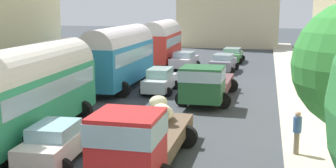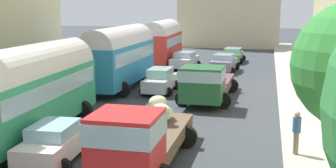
{
  "view_description": "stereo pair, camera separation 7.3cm",
  "coord_description": "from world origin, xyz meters",
  "px_view_note": "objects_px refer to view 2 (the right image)",
  "views": [
    {
      "loc": [
        5.22,
        -2.22,
        5.76
      ],
      "look_at": [
        0.0,
        20.45,
        1.41
      ],
      "focal_mm": 46.02,
      "sensor_mm": 36.0,
      "label": 1
    },
    {
      "loc": [
        5.29,
        -2.21,
        5.76
      ],
      "look_at": [
        0.0,
        20.45,
        1.41
      ],
      "focal_mm": 46.02,
      "sensor_mm": 36.0,
      "label": 2
    }
  ],
  "objects_px": {
    "car_4": "(54,143)",
    "pedestrian_1": "(307,72)",
    "cargo_truck_0": "(141,137)",
    "pedestrian_0": "(297,131)",
    "car_2": "(233,55)",
    "car_0": "(208,79)",
    "car_6": "(185,60)",
    "car_1": "(224,63)",
    "parked_bus_3": "(162,40)",
    "car_5": "(160,80)",
    "parked_bus_1": "(30,87)",
    "cargo_truck_1": "(207,82)",
    "parked_bus_2": "(120,54)"
  },
  "relations": [
    {
      "from": "car_4",
      "to": "pedestrian_0",
      "type": "xyz_separation_m",
      "value": [
        8.66,
        2.51,
        0.3
      ]
    },
    {
      "from": "car_0",
      "to": "pedestrian_0",
      "type": "height_order",
      "value": "pedestrian_0"
    },
    {
      "from": "parked_bus_1",
      "to": "car_1",
      "type": "height_order",
      "value": "parked_bus_1"
    },
    {
      "from": "car_5",
      "to": "pedestrian_1",
      "type": "relative_size",
      "value": 2.29
    },
    {
      "from": "pedestrian_0",
      "to": "pedestrian_1",
      "type": "distance_m",
      "value": 15.34
    },
    {
      "from": "car_6",
      "to": "pedestrian_0",
      "type": "height_order",
      "value": "pedestrian_0"
    },
    {
      "from": "car_6",
      "to": "car_4",
      "type": "bearing_deg",
      "value": -90.61
    },
    {
      "from": "cargo_truck_0",
      "to": "car_5",
      "type": "bearing_deg",
      "value": 101.39
    },
    {
      "from": "cargo_truck_0",
      "to": "pedestrian_1",
      "type": "bearing_deg",
      "value": 69.39
    },
    {
      "from": "car_0",
      "to": "car_1",
      "type": "distance_m",
      "value": 8.14
    },
    {
      "from": "cargo_truck_1",
      "to": "car_1",
      "type": "distance_m",
      "value": 11.96
    },
    {
      "from": "pedestrian_0",
      "to": "car_1",
      "type": "bearing_deg",
      "value": 103.24
    },
    {
      "from": "parked_bus_2",
      "to": "car_5",
      "type": "xyz_separation_m",
      "value": [
        3.02,
        -0.71,
        -1.57
      ]
    },
    {
      "from": "parked_bus_1",
      "to": "car_5",
      "type": "bearing_deg",
      "value": 73.63
    },
    {
      "from": "car_6",
      "to": "car_1",
      "type": "bearing_deg",
      "value": -14.79
    },
    {
      "from": "parked_bus_2",
      "to": "car_4",
      "type": "xyz_separation_m",
      "value": [
        2.36,
        -13.95,
        -1.62
      ]
    },
    {
      "from": "car_4",
      "to": "pedestrian_0",
      "type": "distance_m",
      "value": 9.02
    },
    {
      "from": "parked_bus_3",
      "to": "pedestrian_0",
      "type": "height_order",
      "value": "parked_bus_3"
    },
    {
      "from": "pedestrian_1",
      "to": "cargo_truck_0",
      "type": "bearing_deg",
      "value": -110.61
    },
    {
      "from": "parked_bus_1",
      "to": "car_6",
      "type": "relative_size",
      "value": 2.27
    },
    {
      "from": "cargo_truck_1",
      "to": "car_2",
      "type": "height_order",
      "value": "cargo_truck_1"
    },
    {
      "from": "parked_bus_3",
      "to": "car_5",
      "type": "bearing_deg",
      "value": -76.62
    },
    {
      "from": "car_4",
      "to": "pedestrian_1",
      "type": "relative_size",
      "value": 2.12
    },
    {
      "from": "car_2",
      "to": "car_4",
      "type": "xyz_separation_m",
      "value": [
        -4.1,
        -29.23,
        0.02
      ]
    },
    {
      "from": "parked_bus_2",
      "to": "car_1",
      "type": "relative_size",
      "value": 2.14
    },
    {
      "from": "cargo_truck_1",
      "to": "car_5",
      "type": "relative_size",
      "value": 1.89
    },
    {
      "from": "cargo_truck_0",
      "to": "pedestrian_1",
      "type": "xyz_separation_m",
      "value": [
        6.81,
        18.1,
        -0.29
      ]
    },
    {
      "from": "pedestrian_1",
      "to": "car_0",
      "type": "bearing_deg",
      "value": -155.67
    },
    {
      "from": "parked_bus_1",
      "to": "pedestrian_0",
      "type": "bearing_deg",
      "value": -0.76
    },
    {
      "from": "parked_bus_1",
      "to": "pedestrian_0",
      "type": "xyz_separation_m",
      "value": [
        11.1,
        -0.15,
        -1.18
      ]
    },
    {
      "from": "parked_bus_3",
      "to": "car_5",
      "type": "xyz_separation_m",
      "value": [
        3.09,
        -13.01,
        -1.51
      ]
    },
    {
      "from": "car_0",
      "to": "car_1",
      "type": "relative_size",
      "value": 0.91
    },
    {
      "from": "car_2",
      "to": "car_1",
      "type": "bearing_deg",
      "value": -92.15
    },
    {
      "from": "car_2",
      "to": "pedestrian_1",
      "type": "height_order",
      "value": "pedestrian_1"
    },
    {
      "from": "parked_bus_2",
      "to": "car_1",
      "type": "bearing_deg",
      "value": 55.27
    },
    {
      "from": "parked_bus_1",
      "to": "car_1",
      "type": "bearing_deg",
      "value": 72.72
    },
    {
      "from": "cargo_truck_0",
      "to": "pedestrian_0",
      "type": "distance_m",
      "value": 5.98
    },
    {
      "from": "car_4",
      "to": "car_5",
      "type": "distance_m",
      "value": 13.26
    },
    {
      "from": "car_6",
      "to": "pedestrian_1",
      "type": "xyz_separation_m",
      "value": [
        9.96,
        -6.1,
        0.23
      ]
    },
    {
      "from": "parked_bus_3",
      "to": "car_2",
      "type": "relative_size",
      "value": 1.99
    },
    {
      "from": "car_2",
      "to": "pedestrian_0",
      "type": "distance_m",
      "value": 27.11
    },
    {
      "from": "car_0",
      "to": "car_6",
      "type": "height_order",
      "value": "car_6"
    },
    {
      "from": "parked_bus_3",
      "to": "pedestrian_1",
      "type": "xyz_separation_m",
      "value": [
        12.64,
        -8.48,
        -1.3
      ]
    },
    {
      "from": "parked_bus_1",
      "to": "car_5",
      "type": "relative_size",
      "value": 2.28
    },
    {
      "from": "car_5",
      "to": "car_1",
      "type": "bearing_deg",
      "value": 71.74
    },
    {
      "from": "car_0",
      "to": "pedestrian_1",
      "type": "relative_size",
      "value": 2.11
    },
    {
      "from": "parked_bus_2",
      "to": "parked_bus_3",
      "type": "relative_size",
      "value": 1.07
    },
    {
      "from": "car_6",
      "to": "cargo_truck_1",
      "type": "bearing_deg",
      "value": -73.52
    },
    {
      "from": "parked_bus_2",
      "to": "pedestrian_1",
      "type": "distance_m",
      "value": 13.2
    },
    {
      "from": "parked_bus_2",
      "to": "pedestrian_1",
      "type": "relative_size",
      "value": 4.97
    }
  ]
}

